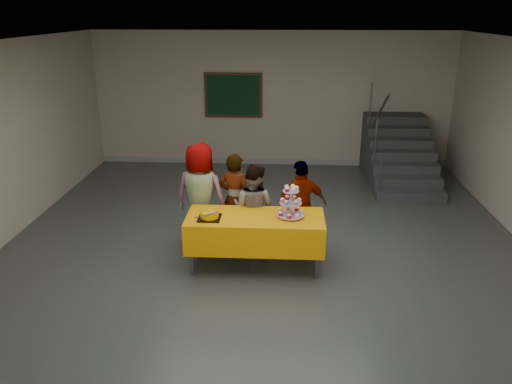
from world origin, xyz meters
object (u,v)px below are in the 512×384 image
Objects in this scene: schoolchild_d at (301,207)px; staircase at (397,156)px; schoolchild_a at (201,196)px; cupcake_stand at (291,204)px; schoolchild_c at (253,209)px; noticeboard at (233,95)px; bake_table at (255,231)px; schoolchild_b at (235,199)px; bear_cake at (209,214)px.

schoolchild_d is 4.15m from staircase.
staircase is at bearing -123.23° from schoolchild_a.
schoolchild_c is (-0.53, 0.49, -0.28)m from cupcake_stand.
noticeboard reaches higher than staircase.
noticeboard reaches higher than cupcake_stand.
schoolchild_a is 4.37m from noticeboard.
schoolchild_d is 0.58× the size of staircase.
schoolchild_c is at bearing 137.77° from cupcake_stand.
schoolchild_a is at bearing -25.33° from schoolchild_d.
schoolchild_a is 1.15× the size of schoolchild_d.
schoolchild_d is 4.69m from noticeboard.
noticeboard is (0.08, 4.30, 0.79)m from schoolchild_a.
noticeboard is at bearing -59.73° from schoolchild_c.
bake_table is 0.78× the size of staircase.
bake_table is at bearing -177.61° from cupcake_stand.
schoolchild_b is 0.38m from schoolchild_c.
bear_cake is 5.12m from noticeboard.
schoolchild_b reaches higher than schoolchild_d.
schoolchild_b is 1.11× the size of noticeboard.
noticeboard is at bearing 91.83° from bear_cake.
bake_table is 5.12m from noticeboard.
staircase is 1.85× the size of noticeboard.
staircase is (2.79, 4.12, -0.07)m from bake_table.
bake_table is 1.45× the size of noticeboard.
noticeboard reaches higher than schoolchild_d.
schoolchild_b reaches higher than schoolchild_c.
cupcake_stand is 1.48m from schoolchild_a.
staircase is 3.83m from noticeboard.
schoolchild_a is (-0.24, 0.76, -0.02)m from bear_cake.
noticeboard is at bearing 104.25° from cupcake_stand.
noticeboard is (-1.42, 4.38, 0.90)m from schoolchild_d.
schoolchild_c is at bearing 47.78° from bear_cake.
schoolchild_a is at bearing -136.45° from staircase.
noticeboard reaches higher than bake_table.
cupcake_stand is 0.19× the size of staircase.
schoolchild_a reaches higher than schoolchild_b.
schoolchild_d is at bearing 28.50° from bear_cake.
staircase is at bearing -107.16° from schoolchild_c.
schoolchild_d reaches higher than schoolchild_c.
cupcake_stand is 4.73m from staircase.
schoolchild_b is (-0.35, 0.75, 0.16)m from bake_table.
staircase reaches higher than bake_table.
noticeboard reaches higher than schoolchild_a.
bear_cake is (-1.09, -0.13, -0.12)m from cupcake_stand.
noticeboard is (-0.42, 4.21, 0.88)m from schoolchild_b.
bear_cake is at bearing -169.91° from bake_table.
schoolchild_c is at bearing 157.65° from schoolchild_b.
bear_cake is 0.84m from schoolchild_c.
schoolchild_b reaches higher than bake_table.
cupcake_stand is 0.31× the size of schoolchild_b.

